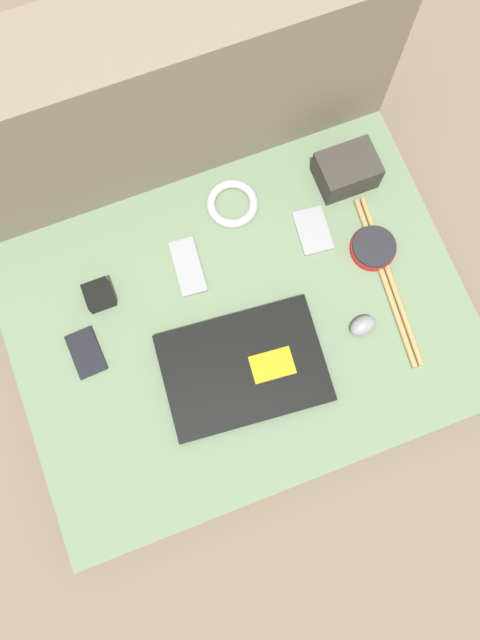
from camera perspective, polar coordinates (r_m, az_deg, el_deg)
ground_plane at (r=1.49m, az=0.00°, el=-1.43°), size 8.00×8.00×0.00m
couch_seat at (r=1.42m, az=0.00°, el=-0.84°), size 0.98×0.73×0.14m
couch_backrest at (r=1.41m, az=-7.09°, el=18.52°), size 0.98×0.20×0.55m
laptop at (r=1.32m, az=0.35°, el=-4.42°), size 0.36×0.27×0.03m
computer_mouse at (r=1.36m, az=11.16°, el=-0.52°), size 0.07×0.05×0.04m
speaker_puck at (r=1.42m, az=12.09°, el=6.45°), size 0.10×0.10×0.03m
phone_silver at (r=1.42m, az=6.68°, el=8.12°), size 0.08×0.11×0.01m
phone_black at (r=1.38m, az=-13.90°, el=-2.92°), size 0.07×0.10×0.01m
phone_small at (r=1.39m, az=-4.77°, el=4.87°), size 0.07×0.13×0.01m
camera_pouch at (r=1.45m, az=9.73°, el=13.32°), size 0.13×0.10×0.08m
charger_brick at (r=1.38m, az=-12.79°, el=2.22°), size 0.06×0.06×0.04m
cable_coil at (r=1.43m, az=-0.71°, el=10.60°), size 0.12×0.12×0.02m
drumstick_pair at (r=1.41m, az=13.38°, el=3.55°), size 0.06×0.40×0.01m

